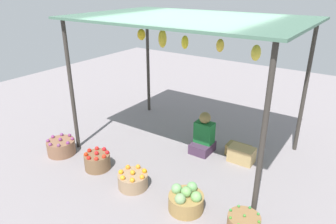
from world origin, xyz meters
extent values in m
plane|color=gray|center=(0.00, 0.00, 0.00)|extent=(14.00, 14.00, 0.00)
cylinder|color=#38332D|center=(-1.73, -1.12, 1.19)|extent=(0.07, 0.07, 2.37)
cylinder|color=#38332D|center=(1.73, -1.12, 1.19)|extent=(0.07, 0.07, 2.37)
cylinder|color=#38332D|center=(-1.73, 1.12, 1.19)|extent=(0.07, 0.07, 2.37)
cylinder|color=#38332D|center=(1.73, 1.12, 1.19)|extent=(0.07, 0.07, 2.37)
cube|color=#4B715D|center=(0.00, 0.00, 2.39)|extent=(3.77, 2.53, 0.04)
ellipsoid|color=yellow|center=(-1.15, 0.19, 2.00)|extent=(0.15, 0.15, 0.21)
ellipsoid|color=gold|center=(-0.55, 0.04, 2.00)|extent=(0.15, 0.15, 0.32)
ellipsoid|color=yellow|center=(-0.04, -0.03, 2.00)|extent=(0.12, 0.12, 0.22)
ellipsoid|color=yellow|center=(0.56, 0.04, 2.00)|extent=(0.12, 0.12, 0.21)
ellipsoid|color=yellow|center=(1.22, -0.17, 2.00)|extent=(0.14, 0.14, 0.23)
cube|color=#452E47|center=(0.33, 0.05, 0.09)|extent=(0.36, 0.44, 0.18)
cube|color=#1A672E|center=(0.33, 0.10, 0.38)|extent=(0.34, 0.22, 0.40)
sphere|color=olive|center=(0.33, 0.10, 0.67)|extent=(0.21, 0.21, 0.21)
cylinder|color=#855C44|center=(-1.78, -1.47, 0.13)|extent=(0.50, 0.50, 0.26)
sphere|color=#7D3373|center=(-1.78, -1.47, 0.29)|extent=(0.06, 0.06, 0.06)
sphere|color=#793277|center=(-1.56, -1.47, 0.28)|extent=(0.06, 0.06, 0.06)
sphere|color=#883568|center=(-1.63, -1.32, 0.28)|extent=(0.06, 0.06, 0.06)
sphere|color=#793367|center=(-1.78, -1.26, 0.28)|extent=(0.06, 0.06, 0.06)
sphere|color=#793B76|center=(-1.93, -1.32, 0.28)|extent=(0.06, 0.06, 0.06)
sphere|color=#84336F|center=(-1.99, -1.47, 0.28)|extent=(0.06, 0.06, 0.06)
sphere|color=#823A6F|center=(-1.93, -1.62, 0.28)|extent=(0.06, 0.06, 0.06)
sphere|color=#863E70|center=(-1.78, -1.68, 0.28)|extent=(0.06, 0.06, 0.06)
sphere|color=#763F68|center=(-1.63, -1.62, 0.28)|extent=(0.06, 0.06, 0.06)
cylinder|color=brown|center=(-0.87, -1.44, 0.13)|extent=(0.43, 0.43, 0.27)
sphere|color=red|center=(-0.87, -1.44, 0.30)|extent=(0.07, 0.07, 0.07)
sphere|color=red|center=(-0.69, -1.44, 0.29)|extent=(0.07, 0.07, 0.07)
sphere|color=red|center=(-0.74, -1.32, 0.29)|extent=(0.07, 0.07, 0.07)
sphere|color=red|center=(-0.87, -1.27, 0.29)|extent=(0.07, 0.07, 0.07)
sphere|color=red|center=(-0.99, -1.32, 0.29)|extent=(0.07, 0.07, 0.07)
sphere|color=red|center=(-1.04, -1.44, 0.29)|extent=(0.07, 0.07, 0.07)
sphere|color=red|center=(-0.99, -1.57, 0.29)|extent=(0.07, 0.07, 0.07)
sphere|color=red|center=(-0.87, -1.62, 0.29)|extent=(0.07, 0.07, 0.07)
sphere|color=red|center=(-0.74, -1.57, 0.29)|extent=(0.07, 0.07, 0.07)
cylinder|color=#9A7C5D|center=(-0.03, -1.50, 0.11)|extent=(0.46, 0.46, 0.23)
sphere|color=orange|center=(-0.03, -1.50, 0.26)|extent=(0.08, 0.08, 0.08)
sphere|color=orange|center=(0.15, -1.50, 0.25)|extent=(0.08, 0.08, 0.08)
sphere|color=orange|center=(0.08, -1.36, 0.25)|extent=(0.08, 0.08, 0.08)
sphere|color=orange|center=(-0.08, -1.32, 0.25)|extent=(0.08, 0.08, 0.08)
sphere|color=orange|center=(-0.20, -1.42, 0.25)|extent=(0.08, 0.08, 0.08)
sphere|color=orange|center=(-0.20, -1.58, 0.25)|extent=(0.08, 0.08, 0.08)
sphere|color=orange|center=(-0.08, -1.68, 0.25)|extent=(0.08, 0.08, 0.08)
sphere|color=orange|center=(0.08, -1.64, 0.25)|extent=(0.08, 0.08, 0.08)
cylinder|color=#9C7944|center=(0.90, -1.48, 0.12)|extent=(0.49, 0.49, 0.23)
sphere|color=#74A85C|center=(0.90, -1.48, 0.29)|extent=(0.15, 0.15, 0.15)
sphere|color=#77B05F|center=(1.06, -1.48, 0.28)|extent=(0.15, 0.15, 0.15)
sphere|color=#71AE66|center=(0.90, -1.32, 0.28)|extent=(0.15, 0.15, 0.15)
sphere|color=#78AE6B|center=(0.75, -1.48, 0.28)|extent=(0.15, 0.15, 0.15)
sphere|color=#7EA369|center=(0.90, -1.64, 0.28)|extent=(0.15, 0.15, 0.15)
sphere|color=#3F8D33|center=(1.73, -1.46, 0.28)|extent=(0.04, 0.04, 0.04)
sphere|color=#408325|center=(1.91, -1.46, 0.27)|extent=(0.04, 0.04, 0.04)
sphere|color=#378A37|center=(1.86, -1.33, 0.27)|extent=(0.04, 0.04, 0.04)
sphere|color=#2E8636|center=(1.73, -1.27, 0.27)|extent=(0.04, 0.04, 0.04)
sphere|color=#3E8C35|center=(1.60, -1.33, 0.27)|extent=(0.04, 0.04, 0.04)
sphere|color=#2D8B30|center=(1.55, -1.46, 0.27)|extent=(0.04, 0.04, 0.04)
sphere|color=#3D8B29|center=(1.60, -1.59, 0.27)|extent=(0.04, 0.04, 0.04)
cube|color=olive|center=(0.93, 0.30, 0.10)|extent=(0.42, 0.25, 0.20)
cube|color=tan|center=(1.06, 0.14, 0.14)|extent=(0.44, 0.29, 0.27)
camera|label=1|loc=(2.65, -4.48, 2.94)|focal=33.17mm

